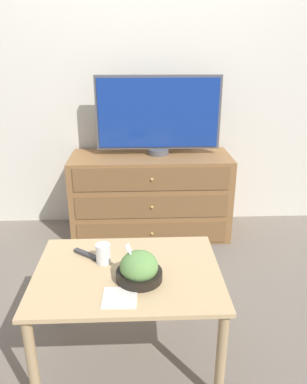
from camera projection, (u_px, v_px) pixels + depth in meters
name	position (u px, v px, depth m)	size (l,w,h in m)	color
ground_plane	(151.00, 218.00, 3.44)	(12.00, 12.00, 0.00)	#70665B
wall_back	(150.00, 70.00, 2.99)	(12.00, 0.05, 2.60)	silver
dresser	(151.00, 195.00, 3.06)	(1.26, 0.50, 0.67)	olive
tv	(158.00, 115.00, 2.87)	(0.96, 0.17, 0.61)	#515156
coffee_table	(128.00, 284.00, 1.77)	(0.86, 0.64, 0.50)	tan
takeout_bowl	(139.00, 269.00, 1.66)	(0.21, 0.21, 0.17)	black
drink_cup	(103.00, 255.00, 1.79)	(0.07, 0.07, 0.10)	white
napkin	(120.00, 298.00, 1.55)	(0.15, 0.15, 0.00)	silver
remote_control	(86.00, 254.00, 1.86)	(0.13, 0.11, 0.02)	#38383D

